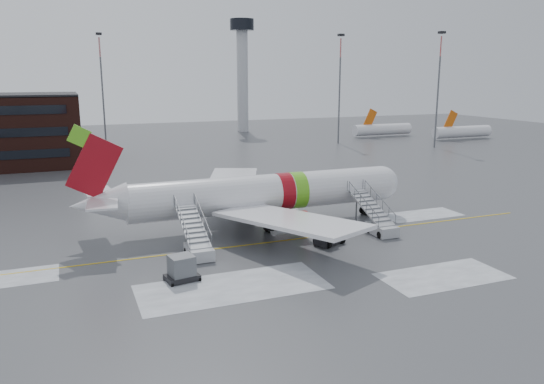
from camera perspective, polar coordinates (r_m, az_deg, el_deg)
name	(u,v)px	position (r m, az deg, el deg)	size (l,w,h in m)	color
ground	(261,240)	(50.79, -1.17, -5.17)	(260.00, 260.00, 0.00)	#494C4F
airliner	(256,194)	(54.37, -1.71, -0.25)	(35.03, 32.97, 11.18)	white
airstair_fwd	(378,222)	(53.82, 11.34, -3.21)	(2.05, 7.70, 3.48)	#A5A7AC
airstair_aft	(197,243)	(46.76, -8.09, -5.50)	(2.05, 7.70, 3.48)	silver
pushback_tug	(328,237)	(49.48, 6.04, -4.87)	(3.13, 2.79, 1.58)	black
uld_container	(182,269)	(41.38, -9.68, -8.17)	(2.70, 2.15, 2.00)	black
control_tower	(242,62)	(148.02, -3.21, 13.77)	(6.40, 6.40, 30.00)	#B2B5BA
light_mast_far_ne	(340,82)	(122.45, 7.30, 11.66)	(1.20, 1.20, 24.25)	#595B60
light_mast_far_n	(102,82)	(123.70, -17.82, 11.18)	(1.20, 1.20, 24.25)	#595B60
light_mast_far_e	(439,82)	(119.67, 17.48, 11.18)	(1.20, 1.20, 24.25)	#595B60
distant_aircraft	(407,138)	(135.99, 14.36, 5.60)	(35.00, 18.00, 8.00)	#D8590C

